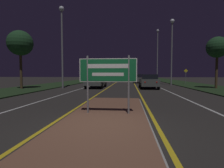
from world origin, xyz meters
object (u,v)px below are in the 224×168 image
Objects in this scene: car_receding_0 at (149,81)px; car_receding_1 at (138,78)px; streetlight_left_near at (62,35)px; warning_sign at (186,75)px; highway_sign at (108,73)px; streetlight_right_near at (172,41)px; car_approaching_0 at (96,81)px; streetlight_right_far at (157,50)px.

car_receding_1 reaches higher than car_receding_0.
streetlight_left_near is 3.86× the size of warning_sign.
streetlight_right_near reaches higher than highway_sign.
streetlight_left_near is at bearing 118.06° from highway_sign.
warning_sign is (15.80, 9.70, -4.21)m from streetlight_left_near.
warning_sign is at bearing 54.08° from car_receding_0.
streetlight_left_near reaches higher than highway_sign.
streetlight_left_near is at bearing -176.56° from car_receding_0.
warning_sign reaches higher than car_approaching_0.
car_receding_1 is 2.03× the size of warning_sign.
highway_sign is 24.45m from car_receding_1.
car_receding_0 is at bearing 3.44° from streetlight_left_near.
car_receding_1 is 12.57m from car_approaching_0.
streetlight_right_far is 2.21× the size of car_receding_1.
warning_sign is (12.32, 8.73, 0.64)m from car_approaching_0.
highway_sign is 0.47× the size of car_approaching_0.
highway_sign reaches higher than car_receding_0.
streetlight_right_far is 4.48× the size of warning_sign.
highway_sign is at bearing -102.71° from car_receding_0.
car_approaching_0 is at bearing -144.68° from warning_sign.
warning_sign is at bearing 66.42° from highway_sign.
streetlight_left_near reaches higher than car_receding_0.
streetlight_right_far is (-0.31, 10.08, 0.10)m from streetlight_right_near.
car_approaching_0 is at bearing 102.57° from highway_sign.
highway_sign is 29.35m from streetlight_right_far.
highway_sign is 12.81m from car_receding_0.
streetlight_right_far is 2.25× the size of car_approaching_0.
streetlight_right_far reaches higher than highway_sign.
streetlight_left_near is 1.90× the size of car_receding_1.
highway_sign reaches higher than car_approaching_0.
car_receding_0 is 0.92× the size of car_approaching_0.
streetlight_right_near is 11.97m from car_approaching_0.
streetlight_right_far is at bearing 46.48° from car_receding_1.
car_receding_0 is 5.71m from car_approaching_0.
highway_sign is 0.21× the size of streetlight_right_far.
streetlight_right_near is 3.97× the size of warning_sign.
streetlight_right_near is at bearing 26.24° from streetlight_left_near.
streetlight_left_near is 20.65m from streetlight_right_far.
streetlight_left_near reaches higher than car_approaching_0.
streetlight_right_near is 1.96× the size of car_receding_1.
streetlight_right_far is at bearing 91.76° from streetlight_right_near.
car_receding_0 is (2.81, 12.48, -0.79)m from highway_sign.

